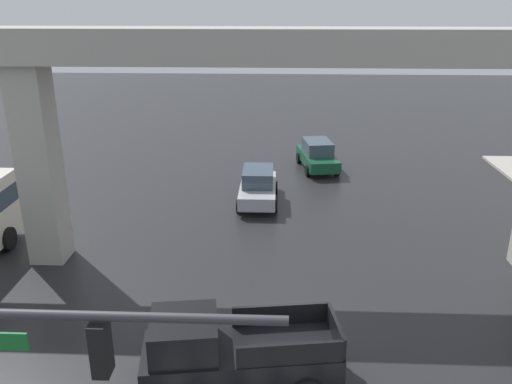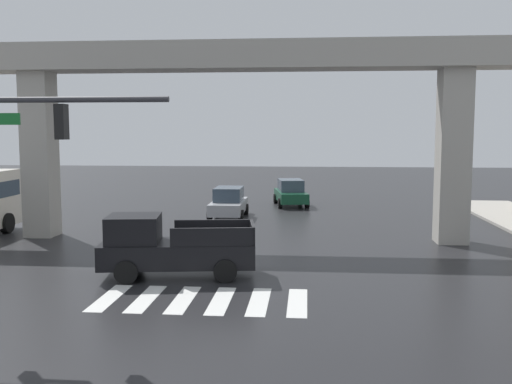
# 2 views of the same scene
# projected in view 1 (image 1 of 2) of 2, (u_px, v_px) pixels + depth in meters

# --- Properties ---
(ground_plane) EXTENTS (120.00, 120.00, 0.00)m
(ground_plane) POSITION_uv_depth(u_px,v_px,m) (289.00, 341.00, 15.83)
(ground_plane) COLOR #232326
(elevated_overpass) EXTENTS (58.59, 1.93, 8.75)m
(elevated_overpass) POSITION_uv_depth(u_px,v_px,m) (292.00, 67.00, 18.02)
(elevated_overpass) COLOR #ADA89E
(elevated_overpass) RESTS_ON ground
(pickup_truck) EXTENTS (5.32, 2.63, 2.08)m
(pickup_truck) POSITION_uv_depth(u_px,v_px,m) (230.00, 352.00, 13.77)
(pickup_truck) COLOR black
(pickup_truck) RESTS_ON ground
(sedan_dark_green) EXTENTS (2.48, 4.53, 1.72)m
(sedan_dark_green) POSITION_uv_depth(u_px,v_px,m) (318.00, 155.00, 31.67)
(sedan_dark_green) COLOR #14472D
(sedan_dark_green) RESTS_ON ground
(sedan_silver) EXTENTS (1.98, 4.31, 1.72)m
(sedan_silver) POSITION_uv_depth(u_px,v_px,m) (258.00, 186.00, 26.42)
(sedan_silver) COLOR #A8AAAF
(sedan_silver) RESTS_ON ground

